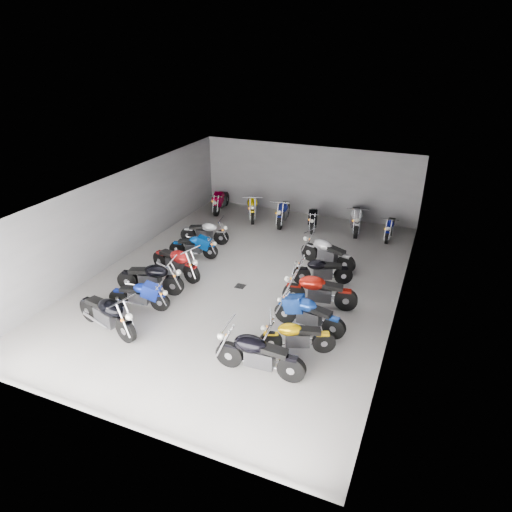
% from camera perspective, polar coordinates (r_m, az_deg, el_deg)
% --- Properties ---
extents(ground, '(14.00, 14.00, 0.00)m').
position_cam_1_polar(ground, '(15.72, -1.22, -2.97)').
color(ground, '#9D9A95').
rests_on(ground, ground).
extents(wall_back, '(10.00, 0.10, 3.20)m').
position_cam_1_polar(wall_back, '(21.21, 6.51, 9.36)').
color(wall_back, gray).
rests_on(wall_back, ground).
extents(wall_left, '(0.10, 14.00, 3.20)m').
position_cam_1_polar(wall_left, '(17.51, -16.47, 4.82)').
color(wall_left, gray).
rests_on(wall_left, ground).
extents(wall_right, '(0.10, 14.00, 3.20)m').
position_cam_1_polar(wall_right, '(13.93, 17.88, -0.92)').
color(wall_right, gray).
rests_on(wall_right, ground).
extents(ceiling, '(10.00, 14.00, 0.04)m').
position_cam_1_polar(ceiling, '(14.44, -1.34, 8.28)').
color(ceiling, black).
rests_on(ceiling, wall_back).
extents(drain_grate, '(0.32, 0.32, 0.01)m').
position_cam_1_polar(drain_grate, '(15.32, -1.98, -3.78)').
color(drain_grate, black).
rests_on(drain_grate, ground).
extents(motorcycle_left_a, '(2.36, 0.77, 1.05)m').
position_cam_1_polar(motorcycle_left_a, '(13.50, -18.15, -6.88)').
color(motorcycle_left_a, black).
rests_on(motorcycle_left_a, ground).
extents(motorcycle_left_b, '(1.93, 0.55, 0.86)m').
position_cam_1_polar(motorcycle_left_b, '(14.34, -14.34, -4.77)').
color(motorcycle_left_b, black).
rests_on(motorcycle_left_b, ground).
extents(motorcycle_left_c, '(2.25, 0.62, 1.00)m').
position_cam_1_polar(motorcycle_left_c, '(15.09, -13.02, -2.66)').
color(motorcycle_left_c, black).
rests_on(motorcycle_left_c, ground).
extents(motorcycle_left_d, '(2.23, 0.81, 1.00)m').
position_cam_1_polar(motorcycle_left_d, '(15.93, -9.96, -0.75)').
color(motorcycle_left_d, black).
rests_on(motorcycle_left_d, ground).
extents(motorcycle_left_e, '(1.88, 0.53, 0.83)m').
position_cam_1_polar(motorcycle_left_e, '(17.25, -7.75, 1.22)').
color(motorcycle_left_e, black).
rests_on(motorcycle_left_e, ground).
extents(motorcycle_left_f, '(1.99, 0.56, 0.88)m').
position_cam_1_polar(motorcycle_left_f, '(18.37, -6.39, 2.98)').
color(motorcycle_left_f, black).
rests_on(motorcycle_left_f, ground).
extents(motorcycle_right_a, '(2.33, 0.48, 1.03)m').
position_cam_1_polar(motorcycle_right_a, '(11.39, 0.32, -12.22)').
color(motorcycle_right_a, black).
rests_on(motorcycle_right_a, ground).
extents(motorcycle_right_b, '(1.92, 0.89, 0.89)m').
position_cam_1_polar(motorcycle_right_b, '(12.16, 5.08, -10.00)').
color(motorcycle_right_b, black).
rests_on(motorcycle_right_b, ground).
extents(motorcycle_right_c, '(2.15, 0.50, 0.95)m').
position_cam_1_polar(motorcycle_right_c, '(13.01, 6.57, -7.24)').
color(motorcycle_right_c, black).
rests_on(motorcycle_right_c, ground).
extents(motorcycle_right_d, '(2.29, 0.60, 1.01)m').
position_cam_1_polar(motorcycle_right_d, '(14.08, 7.86, -4.37)').
color(motorcycle_right_d, black).
rests_on(motorcycle_right_d, ground).
extents(motorcycle_right_e, '(1.92, 0.92, 0.89)m').
position_cam_1_polar(motorcycle_right_e, '(15.41, 8.24, -1.83)').
color(motorcycle_right_e, black).
rests_on(motorcycle_right_e, ground).
extents(motorcycle_right_f, '(2.16, 0.80, 0.97)m').
position_cam_1_polar(motorcycle_right_f, '(16.59, 8.86, 0.41)').
color(motorcycle_right_f, black).
rests_on(motorcycle_right_f, ground).
extents(motorcycle_back_a, '(0.55, 2.14, 0.94)m').
position_cam_1_polar(motorcycle_back_a, '(21.81, -4.41, 6.93)').
color(motorcycle_back_a, black).
rests_on(motorcycle_back_a, ground).
extents(motorcycle_back_b, '(1.05, 2.16, 1.00)m').
position_cam_1_polar(motorcycle_back_b, '(20.86, -0.45, 6.20)').
color(motorcycle_back_b, black).
rests_on(motorcycle_back_b, ground).
extents(motorcycle_back_c, '(0.56, 2.26, 0.99)m').
position_cam_1_polar(motorcycle_back_c, '(20.30, 3.44, 5.57)').
color(motorcycle_back_c, black).
rests_on(motorcycle_back_c, ground).
extents(motorcycle_back_d, '(0.59, 1.96, 0.87)m').
position_cam_1_polar(motorcycle_back_d, '(19.87, 7.16, 4.73)').
color(motorcycle_back_d, black).
rests_on(motorcycle_back_d, ground).
extents(motorcycle_back_e, '(0.69, 2.33, 1.03)m').
position_cam_1_polar(motorcycle_back_e, '(19.87, 12.39, 4.60)').
color(motorcycle_back_e, black).
rests_on(motorcycle_back_e, ground).
extents(motorcycle_back_f, '(0.37, 1.92, 0.85)m').
position_cam_1_polar(motorcycle_back_f, '(19.57, 16.41, 3.46)').
color(motorcycle_back_f, black).
rests_on(motorcycle_back_f, ground).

